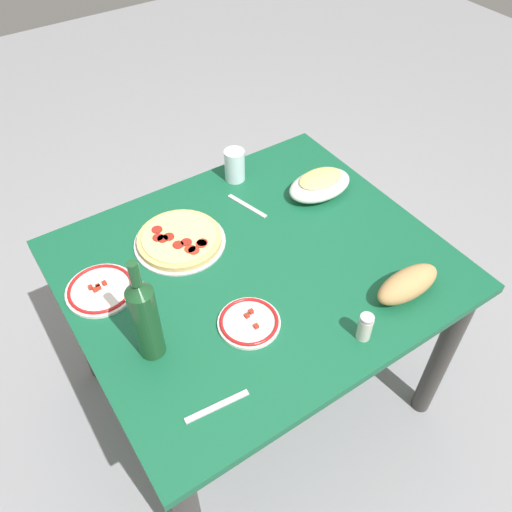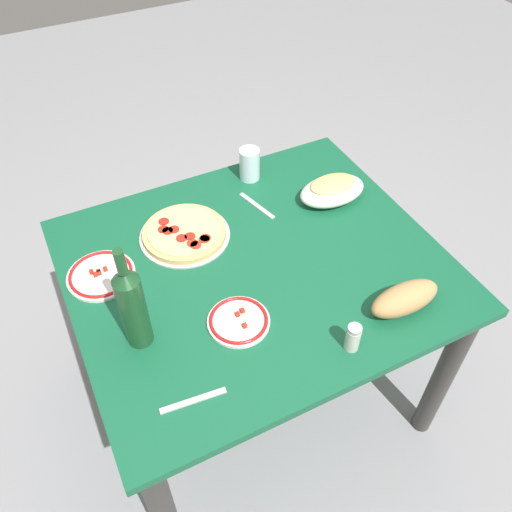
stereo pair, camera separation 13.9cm
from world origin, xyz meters
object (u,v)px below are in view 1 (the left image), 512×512
(dining_table, at_px, (256,289))
(bread_loaf, at_px, (408,284))
(side_plate_far, at_px, (101,289))
(pepperoni_pizza, at_px, (180,240))
(water_glass, at_px, (235,165))
(wine_bottle, at_px, (145,318))
(baked_pasta_dish, at_px, (320,184))
(side_plate_near, at_px, (249,322))
(spice_shaker, at_px, (365,327))

(dining_table, distance_m, bread_loaf, 0.48)
(side_plate_far, bearing_deg, pepperoni_pizza, -169.90)
(water_glass, bearing_deg, wine_bottle, 41.32)
(baked_pasta_dish, relative_size, side_plate_near, 1.36)
(spice_shaker, bearing_deg, baked_pasta_dish, -117.30)
(side_plate_near, distance_m, side_plate_far, 0.45)
(dining_table, relative_size, side_plate_far, 5.50)
(bread_loaf, bearing_deg, baked_pasta_dish, -98.90)
(spice_shaker, bearing_deg, water_glass, -95.90)
(side_plate_near, bearing_deg, spice_shaker, 138.66)
(spice_shaker, bearing_deg, pepperoni_pizza, -67.88)
(baked_pasta_dish, distance_m, water_glass, 0.31)
(side_plate_far, bearing_deg, water_glass, -158.91)
(baked_pasta_dish, bearing_deg, wine_bottle, 19.22)
(wine_bottle, xyz_separation_m, water_glass, (-0.58, -0.51, -0.08))
(water_glass, height_order, spice_shaker, water_glass)
(spice_shaker, bearing_deg, bread_loaf, -167.23)
(baked_pasta_dish, xyz_separation_m, water_glass, (0.20, -0.24, 0.02))
(dining_table, height_order, side_plate_far, side_plate_far)
(baked_pasta_dish, height_order, water_glass, water_glass)
(pepperoni_pizza, height_order, bread_loaf, bread_loaf)
(pepperoni_pizza, bearing_deg, spice_shaker, 112.12)
(pepperoni_pizza, distance_m, bread_loaf, 0.71)
(side_plate_near, xyz_separation_m, bread_loaf, (-0.44, 0.16, 0.03))
(wine_bottle, xyz_separation_m, bread_loaf, (-0.70, 0.23, -0.10))
(pepperoni_pizza, xyz_separation_m, side_plate_far, (0.29, 0.05, -0.01))
(water_glass, relative_size, side_plate_near, 0.67)
(baked_pasta_dish, distance_m, wine_bottle, 0.83)
(side_plate_near, distance_m, bread_loaf, 0.47)
(wine_bottle, bearing_deg, side_plate_far, -82.14)
(baked_pasta_dish, bearing_deg, spice_shaker, 62.70)
(dining_table, xyz_separation_m, side_plate_near, (0.15, 0.18, 0.14))
(baked_pasta_dish, distance_m, spice_shaker, 0.62)
(pepperoni_pizza, bearing_deg, side_plate_far, 10.10)
(dining_table, height_order, water_glass, water_glass)
(side_plate_far, bearing_deg, baked_pasta_dish, -179.90)
(dining_table, distance_m, pepperoni_pizza, 0.30)
(water_glass, xyz_separation_m, side_plate_far, (0.61, 0.24, -0.05))
(dining_table, distance_m, wine_bottle, 0.50)
(baked_pasta_dish, distance_m, side_plate_far, 0.82)
(wine_bottle, xyz_separation_m, spice_shaker, (-0.50, 0.28, -0.10))
(pepperoni_pizza, distance_m, side_plate_near, 0.39)
(water_glass, distance_m, spice_shaker, 0.79)
(baked_pasta_dish, bearing_deg, pepperoni_pizza, -5.42)
(bread_loaf, bearing_deg, pepperoni_pizza, -50.96)
(water_glass, height_order, side_plate_near, water_glass)
(dining_table, xyz_separation_m, wine_bottle, (0.41, 0.11, 0.27))
(dining_table, xyz_separation_m, spice_shaker, (-0.09, 0.39, 0.17))
(dining_table, bearing_deg, side_plate_near, 51.61)
(side_plate_far, bearing_deg, wine_bottle, 97.86)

